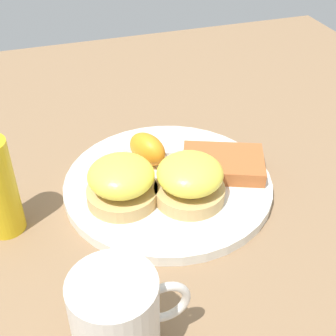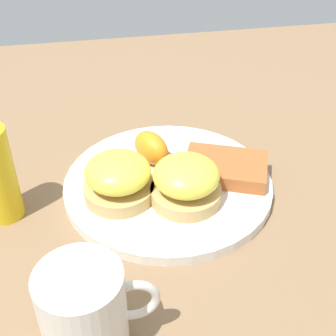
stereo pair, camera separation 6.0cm
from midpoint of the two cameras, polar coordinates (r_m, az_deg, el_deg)
name	(u,v)px [view 2 (the right image)]	position (r m, az deg, el deg)	size (l,w,h in m)	color
ground_plane	(168,188)	(0.62, 2.77, -2.61)	(1.10, 1.10, 0.00)	#846647
plate	(168,184)	(0.62, 2.79, -2.11)	(0.27, 0.27, 0.01)	silver
sandwich_benedict_left	(118,178)	(0.57, -3.10, -1.38)	(0.09, 0.09, 0.06)	tan
sandwich_benedict_right	(186,182)	(0.57, 5.25, -1.79)	(0.09, 0.09, 0.06)	tan
hashbrown_patty	(226,169)	(0.63, 9.83, -0.19)	(0.11, 0.07, 0.02)	#A95A2C
orange_wedge	(151,148)	(0.64, 0.65, 2.38)	(0.06, 0.04, 0.04)	orange
fork	(196,156)	(0.66, 6.03, 1.35)	(0.18, 0.11, 0.00)	silver
cup	(85,311)	(0.43, -6.02, -17.17)	(0.11, 0.08, 0.09)	silver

